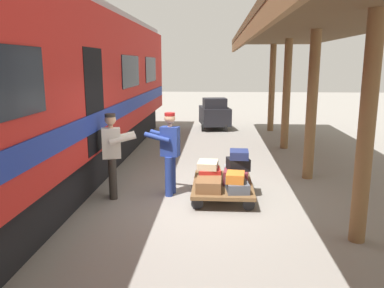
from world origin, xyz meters
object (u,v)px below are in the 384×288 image
luggage_cart (222,185)px  suitcase_red_plastic (209,175)px  suitcase_slate_roller (237,186)px  suitcase_orange_carryall (235,177)px  suitcase_cream_canvas (208,165)px  suitcase_teal_softside (235,163)px  suitcase_gray_aluminum (235,172)px  suitcase_olive_duffel (210,172)px  porter_in_overalls (169,151)px  train_car (19,95)px  baggage_tug (215,114)px  suitcase_burgundy_valise (236,176)px  suitcase_black_hardshell (238,164)px  suitcase_brown_leather (209,185)px  porter_by_door (113,153)px  suitcase_navy_fabric (239,154)px

luggage_cart → suitcase_red_plastic: bearing=-0.0°
suitcase_slate_roller → suitcase_orange_carryall: suitcase_orange_carryall is taller
suitcase_cream_canvas → suitcase_teal_softside: 0.77m
suitcase_gray_aluminum → suitcase_olive_duffel: bearing=0.0°
suitcase_orange_carryall → porter_in_overalls: 1.49m
train_car → suitcase_cream_canvas: (-3.67, -0.22, -1.40)m
suitcase_slate_roller → baggage_tug: size_ratio=0.31×
suitcase_burgundy_valise → suitcase_black_hardshell: bearing=-166.7°
luggage_cart → suitcase_slate_roller: suitcase_slate_roller is taller
suitcase_burgundy_valise → porter_in_overalls: (1.36, -0.08, 0.49)m
suitcase_burgundy_valise → suitcase_orange_carryall: (0.04, 0.51, 0.13)m
suitcase_brown_leather → suitcase_gray_aluminum: 1.13m
suitcase_cream_canvas → suitcase_black_hardshell: bearing=-179.9°
suitcase_brown_leather → baggage_tug: baggage_tug is taller
porter_by_door → suitcase_teal_softside: bearing=-164.2°
porter_by_door → baggage_tug: porter_by_door is taller
porter_in_overalls → suitcase_red_plastic: bearing=174.6°
baggage_tug → suitcase_cream_canvas: bearing=89.5°
suitcase_olive_duffel → luggage_cart: bearing=118.1°
suitcase_olive_duffel → suitcase_black_hardshell: bearing=139.3°
train_car → suitcase_cream_canvas: bearing=-176.6°
suitcase_black_hardshell → porter_by_door: 2.51m
porter_by_door → baggage_tug: size_ratio=0.91×
suitcase_navy_fabric → suitcase_black_hardshell: bearing=-1.0°
luggage_cart → suitcase_red_plastic: 0.33m
suitcase_orange_carryall → suitcase_teal_softside: bearing=-91.8°
suitcase_navy_fabric → baggage_tug: baggage_tug is taller
suitcase_gray_aluminum → suitcase_red_plastic: bearing=43.1°
train_car → suitcase_olive_duffel: size_ratio=36.82×
train_car → baggage_tug: 9.43m
suitcase_cream_canvas → suitcase_slate_roller: bearing=138.2°
suitcase_slate_roller → suitcase_black_hardshell: 0.59m
suitcase_brown_leather → suitcase_burgundy_valise: bearing=-136.9°
suitcase_olive_duffel → suitcase_red_plastic: bearing=90.0°
suitcase_olive_duffel → porter_by_door: size_ratio=0.29×
train_car → baggage_tug: bearing=-113.7°
suitcase_burgundy_valise → suitcase_red_plastic: (0.53, 0.00, 0.01)m
train_car → porter_by_door: (-1.79, -0.04, -1.14)m
suitcase_slate_roller → baggage_tug: baggage_tug is taller
suitcase_gray_aluminum → suitcase_black_hardshell: suitcase_black_hardshell is taller
suitcase_brown_leather → baggage_tug: 8.82m
suitcase_gray_aluminum → suitcase_red_plastic: suitcase_red_plastic is taller
train_car → suitcase_navy_fabric: train_car is taller
suitcase_teal_softside → suitcase_olive_duffel: bearing=2.5°
suitcase_navy_fabric → suitcase_teal_softside: 0.61m
suitcase_cream_canvas → porter_in_overalls: size_ratio=0.28×
suitcase_red_plastic → suitcase_orange_carryall: size_ratio=1.12×
suitcase_olive_duffel → suitcase_cream_canvas: size_ratio=1.03×
suitcase_slate_roller → suitcase_burgundy_valise: size_ratio=1.13×
porter_in_overalls → baggage_tug: size_ratio=0.91×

